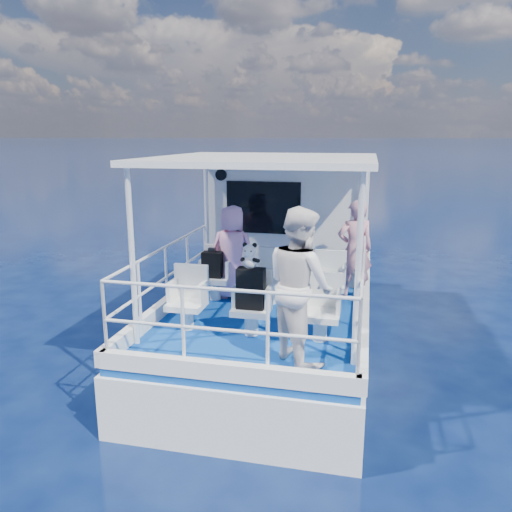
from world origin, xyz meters
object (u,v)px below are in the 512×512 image
at_px(backpack_center, 251,288).
at_px(panda, 250,256).
at_px(passenger_stbd_aft, 300,285).
at_px(passenger_port_fwd, 232,252).

xyz_separation_m(backpack_center, panda, (-0.02, 0.01, 0.43)).
bearing_deg(passenger_stbd_aft, passenger_port_fwd, -5.62).
bearing_deg(passenger_port_fwd, backpack_center, 115.22).
height_order(passenger_stbd_aft, panda, passenger_stbd_aft).
distance_m(passenger_port_fwd, passenger_stbd_aft, 2.43).
relative_size(passenger_port_fwd, panda, 4.57).
relative_size(backpack_center, panda, 1.61).
relative_size(passenger_stbd_aft, backpack_center, 3.40).
distance_m(passenger_stbd_aft, panda, 0.93).
distance_m(passenger_port_fwd, panda, 1.63).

